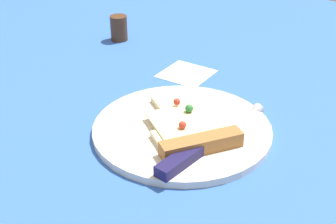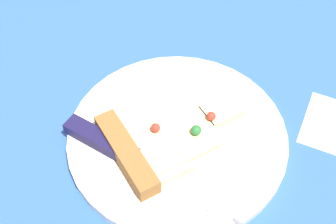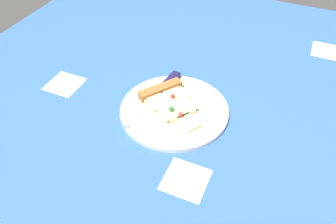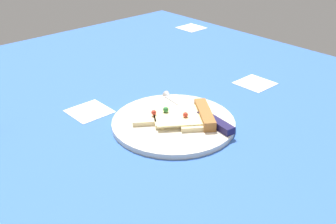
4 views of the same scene
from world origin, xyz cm
name	(u,v)px [view 1 (image 1 of 4)]	position (x,y,z in cm)	size (l,w,h in cm)	color
ground_plane	(146,115)	(-0.01, -0.01, -1.50)	(155.56, 155.56, 3.00)	#3360B7
plate	(182,129)	(-3.20, -9.17, 0.57)	(27.31, 27.31, 1.14)	silver
pizza_slice	(189,130)	(-4.69, -11.28, 1.93)	(16.46, 18.69, 2.56)	beige
knife	(205,144)	(-6.44, -14.93, 1.75)	(24.06, 5.31, 2.45)	silver
pepper_shaker	(119,28)	(22.08, 22.94, 2.77)	(3.77, 3.77, 5.53)	#4C2D19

